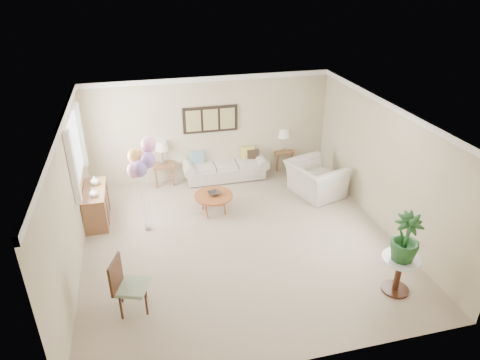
{
  "coord_description": "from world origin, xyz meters",
  "views": [
    {
      "loc": [
        -1.68,
        -6.83,
        4.96
      ],
      "look_at": [
        0.16,
        0.6,
        1.05
      ],
      "focal_mm": 32.0,
      "sensor_mm": 36.0,
      "label": 1
    }
  ],
  "objects_px": {
    "sofa": "(225,166)",
    "coffee_table": "(214,196)",
    "accent_chair": "(127,284)",
    "balloon_cluster": "(141,160)",
    "armchair": "(315,179)"
  },
  "relations": [
    {
      "from": "accent_chair",
      "to": "balloon_cluster",
      "type": "xyz_separation_m",
      "value": [
        0.42,
        2.25,
        1.06
      ]
    },
    {
      "from": "armchair",
      "to": "accent_chair",
      "type": "relative_size",
      "value": 1.24
    },
    {
      "from": "armchair",
      "to": "coffee_table",
      "type": "bearing_deg",
      "value": 79.41
    },
    {
      "from": "accent_chair",
      "to": "balloon_cluster",
      "type": "height_order",
      "value": "balloon_cluster"
    },
    {
      "from": "armchair",
      "to": "balloon_cluster",
      "type": "xyz_separation_m",
      "value": [
        -3.93,
        -0.6,
        1.18
      ]
    },
    {
      "from": "balloon_cluster",
      "to": "coffee_table",
      "type": "bearing_deg",
      "value": 13.98
    },
    {
      "from": "coffee_table",
      "to": "armchair",
      "type": "height_order",
      "value": "armchair"
    },
    {
      "from": "sofa",
      "to": "coffee_table",
      "type": "relative_size",
      "value": 2.52
    },
    {
      "from": "coffee_table",
      "to": "accent_chair",
      "type": "distance_m",
      "value": 3.21
    },
    {
      "from": "accent_chair",
      "to": "balloon_cluster",
      "type": "relative_size",
      "value": 0.49
    },
    {
      "from": "balloon_cluster",
      "to": "sofa",
      "type": "bearing_deg",
      "value": 44.57
    },
    {
      "from": "coffee_table",
      "to": "balloon_cluster",
      "type": "bearing_deg",
      "value": -166.02
    },
    {
      "from": "balloon_cluster",
      "to": "accent_chair",
      "type": "bearing_deg",
      "value": -100.64
    },
    {
      "from": "sofa",
      "to": "coffee_table",
      "type": "distance_m",
      "value": 1.76
    },
    {
      "from": "armchair",
      "to": "balloon_cluster",
      "type": "bearing_deg",
      "value": 82.54
    }
  ]
}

